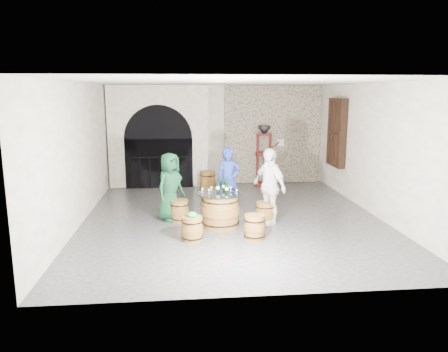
{
  "coord_description": "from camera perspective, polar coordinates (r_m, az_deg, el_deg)",
  "views": [
    {
      "loc": [
        -1.13,
        -9.74,
        2.97
      ],
      "look_at": [
        -0.2,
        -0.09,
        1.05
      ],
      "focal_mm": 34.0,
      "sensor_mm": 36.0,
      "label": 1
    }
  ],
  "objects": [
    {
      "name": "tasting_glass_f",
      "position": [
        9.4,
        -2.93,
        -1.9
      ],
      "size": [
        0.05,
        0.05,
        0.1
      ],
      "primitive_type": null,
      "color": "#A35C1F",
      "rests_on": "barrel_table"
    },
    {
      "name": "person_green",
      "position": [
        9.99,
        -7.24,
        -1.43
      ],
      "size": [
        0.89,
        0.93,
        1.6
      ],
      "primitive_type": "imported",
      "rotation": [
        0.0,
        0.0,
        0.87
      ],
      "color": "#0F3820",
      "rests_on": "ground"
    },
    {
      "name": "wine_bottle_left",
      "position": [
        9.39,
        -0.83,
        -1.39
      ],
      "size": [
        0.08,
        0.08,
        0.32
      ],
      "color": "black",
      "rests_on": "barrel_table"
    },
    {
      "name": "barrel_stool_near_right",
      "position": [
        8.8,
        4.12,
        -6.85
      ],
      "size": [
        0.45,
        0.45,
        0.5
      ],
      "color": "brown",
      "rests_on": "ground"
    },
    {
      "name": "shuttered_window",
      "position": [
        13.01,
        14.89,
        5.66
      ],
      "size": [
        0.23,
        1.1,
        2.0
      ],
      "color": "black",
      "rests_on": "wall_right"
    },
    {
      "name": "barrel_stool_left",
      "position": [
        10.0,
        -5.98,
        -4.65
      ],
      "size": [
        0.45,
        0.45,
        0.5
      ],
      "color": "brown",
      "rests_on": "ground"
    },
    {
      "name": "control_box",
      "position": [
        14.06,
        7.63,
        4.48
      ],
      "size": [
        0.18,
        0.1,
        0.22
      ],
      "primitive_type": "cube",
      "color": "silver",
      "rests_on": "wall_back"
    },
    {
      "name": "tasting_glass_b",
      "position": [
        9.52,
        0.9,
        -1.72
      ],
      "size": [
        0.05,
        0.05,
        0.1
      ],
      "primitive_type": null,
      "color": "#A35C1F",
      "rests_on": "barrel_table"
    },
    {
      "name": "barrel_stool_far",
      "position": [
        10.52,
        0.56,
        -3.78
      ],
      "size": [
        0.45,
        0.45,
        0.5
      ],
      "color": "brown",
      "rests_on": "ground"
    },
    {
      "name": "tasting_glass_c",
      "position": [
        9.53,
        -1.71,
        -1.71
      ],
      "size": [
        0.05,
        0.05,
        0.1
      ],
      "primitive_type": null,
      "color": "#A35C1F",
      "rests_on": "barrel_table"
    },
    {
      "name": "barrel_stool_right",
      "position": [
        9.81,
        5.55,
        -4.95
      ],
      "size": [
        0.45,
        0.45,
        0.5
      ],
      "color": "brown",
      "rests_on": "ground"
    },
    {
      "name": "wall_right",
      "position": [
        10.87,
        19.79,
        3.3
      ],
      "size": [
        0.0,
        8.0,
        8.0
      ],
      "primitive_type": "plane",
      "rotation": [
        1.57,
        0.0,
        -1.57
      ],
      "color": "silver",
      "rests_on": "ground"
    },
    {
      "name": "wall_front",
      "position": [
        6.01,
        5.51,
        -2.02
      ],
      "size": [
        8.0,
        0.0,
        8.0
      ],
      "primitive_type": "plane",
      "rotation": [
        -1.57,
        0.0,
        0.0
      ],
      "color": "silver",
      "rests_on": "ground"
    },
    {
      "name": "wine_bottle_right",
      "position": [
        9.53,
        -0.01,
        -1.2
      ],
      "size": [
        0.08,
        0.08,
        0.32
      ],
      "color": "black",
      "rests_on": "barrel_table"
    },
    {
      "name": "wall_back",
      "position": [
        13.86,
        -0.8,
        5.52
      ],
      "size": [
        8.0,
        0.0,
        8.0
      ],
      "primitive_type": "plane",
      "rotation": [
        1.57,
        0.0,
        0.0
      ],
      "color": "silver",
      "rests_on": "ground"
    },
    {
      "name": "barrel_table",
      "position": [
        9.48,
        -0.48,
        -4.57
      ],
      "size": [
        1.03,
        1.03,
        0.79
      ],
      "color": "brown",
      "rests_on": "ground"
    },
    {
      "name": "green_cap",
      "position": [
        8.61,
        -4.29,
        -5.2
      ],
      "size": [
        0.24,
        0.19,
        0.11
      ],
      "color": "#0E9C3E",
      "rests_on": "barrel_stool_near_left"
    },
    {
      "name": "ground",
      "position": [
        10.25,
        1.08,
        -5.65
      ],
      "size": [
        8.0,
        8.0,
        0.0
      ],
      "primitive_type": "plane",
      "color": "#2C2C2F",
      "rests_on": "ground"
    },
    {
      "name": "person_blue",
      "position": [
        10.41,
        0.59,
        -0.68
      ],
      "size": [
        0.65,
        0.48,
        1.65
      ],
      "primitive_type": "imported",
      "rotation": [
        0.0,
        0.0,
        -0.15
      ],
      "color": "navy",
      "rests_on": "ground"
    },
    {
      "name": "tasting_glass_d",
      "position": [
        9.66,
        0.51,
        -1.52
      ],
      "size": [
        0.05,
        0.05,
        0.1
      ],
      "primitive_type": null,
      "color": "#A35C1F",
      "rests_on": "barrel_table"
    },
    {
      "name": "arched_opening",
      "position": [
        13.57,
        -8.76,
        5.2
      ],
      "size": [
        3.1,
        0.6,
        3.19
      ],
      "color": "silver",
      "rests_on": "ground"
    },
    {
      "name": "person_white",
      "position": [
        9.68,
        6.06,
        -1.38
      ],
      "size": [
        0.87,
        1.1,
        1.74
      ],
      "primitive_type": "imported",
      "rotation": [
        0.0,
        0.0,
        -1.06
      ],
      "color": "white",
      "rests_on": "ground"
    },
    {
      "name": "wine_bottle_center",
      "position": [
        9.3,
        0.36,
        -1.51
      ],
      "size": [
        0.08,
        0.08,
        0.32
      ],
      "color": "black",
      "rests_on": "barrel_table"
    },
    {
      "name": "tasting_glass_e",
      "position": [
        9.27,
        1.71,
        -2.08
      ],
      "size": [
        0.05,
        0.05,
        0.1
      ],
      "primitive_type": null,
      "color": "#A35C1F",
      "rests_on": "barrel_table"
    },
    {
      "name": "corking_press",
      "position": [
        13.61,
        5.38,
        3.34
      ],
      "size": [
        0.81,
        0.47,
        1.93
      ],
      "rotation": [
        0.0,
        0.0,
        0.08
      ],
      "color": "#4F100D",
      "rests_on": "ground"
    },
    {
      "name": "side_barrel",
      "position": [
        12.8,
        -2.22,
        -0.76
      ],
      "size": [
        0.48,
        0.48,
        0.64
      ],
      "rotation": [
        0.0,
        0.0,
        -0.17
      ],
      "color": "brown",
      "rests_on": "ground"
    },
    {
      "name": "ceiling",
      "position": [
        9.81,
        1.15,
        12.54
      ],
      "size": [
        8.0,
        8.0,
        0.0
      ],
      "primitive_type": "plane",
      "rotation": [
        3.14,
        0.0,
        0.0
      ],
      "color": "beige",
      "rests_on": "wall_back"
    },
    {
      "name": "wall_left",
      "position": [
        10.12,
        -19.01,
        2.81
      ],
      "size": [
        0.0,
        8.0,
        8.0
      ],
      "primitive_type": "plane",
      "rotation": [
        1.57,
        0.0,
        1.57
      ],
      "color": "silver",
      "rests_on": "ground"
    },
    {
      "name": "stone_facing_panel",
      "position": [
        14.06,
        6.58,
        5.53
      ],
      "size": [
        3.2,
        0.12,
        3.18
      ],
      "primitive_type": "cube",
      "color": "tan",
      "rests_on": "ground"
    },
    {
      "name": "tasting_glass_a",
      "position": [
        9.29,
        -2.03,
        -2.04
      ],
      "size": [
        0.05,
        0.05,
        0.1
      ],
      "primitive_type": null,
      "color": "#A35C1F",
      "rests_on": "barrel_table"
    },
    {
      "name": "barrel_stool_near_left",
      "position": [
        8.69,
        -4.29,
        -7.06
      ],
      "size": [
        0.45,
        0.45,
        0.5
      ],
      "color": "brown",
      "rests_on": "ground"
    }
  ]
}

